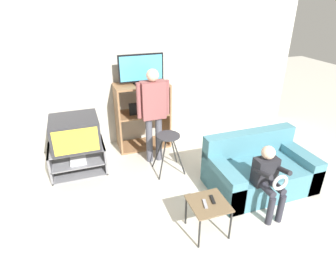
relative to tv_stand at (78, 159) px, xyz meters
The scene contains 12 objects.
wall_back 1.85m from the tv_stand, 32.16° to the left, with size 6.40×0.06×2.60m.
tv_stand is the anchor object (origin of this frame).
television_main 0.46m from the tv_stand, 33.15° to the left, with size 0.71×0.64×0.46m.
media_shelf 1.35m from the tv_stand, 22.03° to the left, with size 0.94×0.49×1.20m.
television_flat 1.79m from the tv_stand, 22.77° to the left, with size 0.78×0.20×0.51m.
folding_stool 1.48m from the tv_stand, 19.04° to the right, with size 0.45×0.40×0.65m.
snack_table 2.31m from the tv_stand, 53.12° to the right, with size 0.44×0.44×0.43m.
remote_control_black 2.33m from the tv_stand, 51.46° to the right, with size 0.04×0.14×0.02m, color black.
remote_control_white 2.29m from the tv_stand, 54.34° to the right, with size 0.04×0.14×0.02m, color gray.
couch 2.79m from the tv_stand, 26.77° to the right, with size 1.48×0.89×0.76m.
person_standing_adult 1.45m from the tv_stand, ahead, with size 0.53×0.20×1.59m.
person_seated_child 2.87m from the tv_stand, 38.26° to the right, with size 0.33×0.43×0.93m.
Camera 1 is at (-1.16, -1.45, 2.60)m, focal length 30.00 mm.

